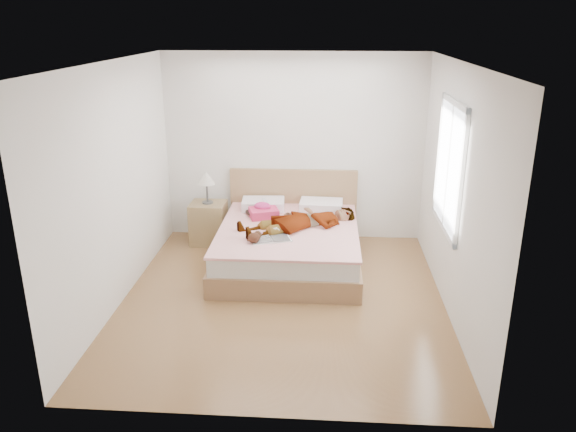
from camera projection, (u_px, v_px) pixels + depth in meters
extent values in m
plane|color=#53341A|center=(283.00, 299.00, 6.35)|extent=(4.00, 4.00, 0.00)
imported|color=white|center=(301.00, 218.00, 7.10)|extent=(1.69, 1.31, 0.22)
ellipsoid|color=black|center=(260.00, 211.00, 7.58)|extent=(0.41, 0.50, 0.07)
cube|color=silver|center=(265.00, 201.00, 7.48)|extent=(0.09, 0.11, 0.06)
plane|color=white|center=(282.00, 62.00, 5.49)|extent=(4.00, 4.00, 0.00)
plane|color=white|center=(294.00, 148.00, 7.80)|extent=(3.60, 0.00, 3.60)
plane|color=white|center=(261.00, 269.00, 4.04)|extent=(3.60, 0.00, 3.60)
plane|color=silver|center=(116.00, 186.00, 6.04)|extent=(0.00, 4.00, 4.00)
plane|color=silver|center=(456.00, 193.00, 5.80)|extent=(0.00, 4.00, 4.00)
cube|color=white|center=(449.00, 167.00, 6.02)|extent=(0.02, 1.10, 1.30)
cube|color=silver|center=(461.00, 181.00, 5.47)|extent=(0.04, 0.06, 1.42)
cube|color=silver|center=(439.00, 154.00, 6.57)|extent=(0.04, 0.06, 1.42)
cube|color=silver|center=(443.00, 226.00, 6.25)|extent=(0.04, 1.22, 0.06)
cube|color=silver|center=(455.00, 103.00, 5.79)|extent=(0.04, 1.22, 0.06)
cube|color=silver|center=(449.00, 167.00, 6.02)|extent=(0.03, 0.04, 1.30)
cube|color=brown|center=(289.00, 255.00, 7.20)|extent=(1.78, 2.08, 0.26)
cube|color=silver|center=(289.00, 238.00, 7.12)|extent=(1.70, 2.00, 0.22)
cube|color=white|center=(289.00, 229.00, 7.08)|extent=(1.74, 2.04, 0.03)
cube|color=brown|center=(293.00, 203.00, 8.03)|extent=(1.80, 0.07, 1.00)
cube|color=white|center=(263.00, 204.00, 7.76)|extent=(0.61, 0.44, 0.13)
cube|color=white|center=(321.00, 205.00, 7.71)|extent=(0.60, 0.43, 0.13)
cube|color=#E83F77|center=(264.00, 213.00, 7.43)|extent=(0.44, 0.39, 0.12)
ellipsoid|color=#DB3B86|center=(262.00, 206.00, 7.45)|extent=(0.23, 0.18, 0.11)
cube|color=white|center=(270.00, 238.00, 6.71)|extent=(0.54, 0.44, 0.01)
cube|color=silver|center=(260.00, 238.00, 6.68)|extent=(0.32, 0.37, 0.02)
cube|color=#282828|center=(280.00, 237.00, 6.74)|extent=(0.32, 0.37, 0.02)
cylinder|color=white|center=(274.00, 231.00, 6.85)|extent=(0.10, 0.10, 0.09)
torus|color=white|center=(277.00, 231.00, 6.84)|extent=(0.06, 0.03, 0.06)
cylinder|color=black|center=(274.00, 228.00, 6.84)|extent=(0.08, 0.08, 0.00)
ellipsoid|color=#33130E|center=(254.00, 238.00, 6.59)|extent=(0.19, 0.20, 0.12)
ellipsoid|color=beige|center=(253.00, 237.00, 6.57)|extent=(0.10, 0.11, 0.06)
sphere|color=black|center=(258.00, 235.00, 6.66)|extent=(0.09, 0.09, 0.09)
sphere|color=pink|center=(257.00, 232.00, 6.69)|extent=(0.03, 0.03, 0.03)
sphere|color=pink|center=(261.00, 233.00, 6.66)|extent=(0.03, 0.03, 0.03)
ellipsoid|color=black|center=(249.00, 240.00, 6.59)|extent=(0.05, 0.06, 0.03)
ellipsoid|color=black|center=(256.00, 242.00, 6.54)|extent=(0.05, 0.06, 0.03)
cube|color=brown|center=(209.00, 223.00, 7.86)|extent=(0.49, 0.43, 0.59)
cylinder|color=#4E4E4E|center=(208.00, 202.00, 7.76)|extent=(0.15, 0.15, 0.02)
cylinder|color=#474747|center=(207.00, 192.00, 7.71)|extent=(0.03, 0.03, 0.30)
cone|color=beige|center=(206.00, 178.00, 7.64)|extent=(0.24, 0.24, 0.17)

